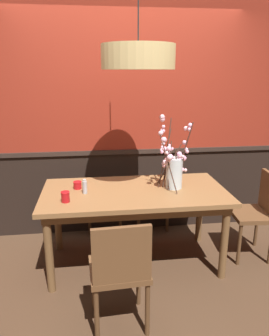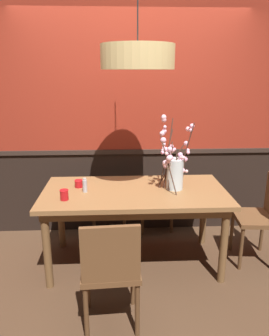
{
  "view_description": "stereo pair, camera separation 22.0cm",
  "coord_description": "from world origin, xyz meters",
  "px_view_note": "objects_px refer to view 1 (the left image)",
  "views": [
    {
      "loc": [
        -0.36,
        -2.86,
        1.87
      ],
      "look_at": [
        0.0,
        0.0,
        1.0
      ],
      "focal_mm": 34.56,
      "sensor_mm": 36.0,
      "label": 1
    },
    {
      "loc": [
        -0.14,
        -2.88,
        1.87
      ],
      "look_at": [
        0.0,
        0.0,
        1.0
      ],
      "focal_mm": 34.56,
      "sensor_mm": 36.0,
      "label": 2
    }
  ],
  "objects_px": {
    "chair_near_side_left": "(120,269)",
    "candle_holder_nearer_edge": "(65,197)",
    "dining_table": "(134,199)",
    "pendant_lamp": "(138,57)",
    "candle_holder_nearer_center": "(78,185)",
    "chair_far_side_left": "(104,185)",
    "chair_far_side_right": "(148,184)",
    "condiment_bottle": "(85,187)",
    "chair_head_east_end": "(258,209)",
    "vase_with_blossoms": "(173,167)"
  },
  "relations": [
    {
      "from": "condiment_bottle",
      "to": "chair_far_side_right",
      "type": "bearing_deg",
      "value": 49.54
    },
    {
      "from": "pendant_lamp",
      "to": "chair_far_side_right",
      "type": "bearing_deg",
      "value": 74.5
    },
    {
      "from": "chair_head_east_end",
      "to": "chair_far_side_left",
      "type": "bearing_deg",
      "value": 149.58
    },
    {
      "from": "chair_near_side_left",
      "to": "chair_head_east_end",
      "type": "bearing_deg",
      "value": 29.94
    },
    {
      "from": "chair_far_side_left",
      "to": "candle_holder_nearer_edge",
      "type": "relative_size",
      "value": 10.19
    },
    {
      "from": "chair_far_side_left",
      "to": "condiment_bottle",
      "type": "relative_size",
      "value": 7.04
    },
    {
      "from": "chair_near_side_left",
      "to": "condiment_bottle",
      "type": "distance_m",
      "value": 0.94
    },
    {
      "from": "chair_far_side_left",
      "to": "dining_table",
      "type": "bearing_deg",
      "value": -73.31
    },
    {
      "from": "vase_with_blossoms",
      "to": "pendant_lamp",
      "type": "height_order",
      "value": "pendant_lamp"
    },
    {
      "from": "dining_table",
      "to": "candle_holder_nearer_edge",
      "type": "height_order",
      "value": "candle_holder_nearer_edge"
    },
    {
      "from": "vase_with_blossoms",
      "to": "condiment_bottle",
      "type": "bearing_deg",
      "value": -176.19
    },
    {
      "from": "dining_table",
      "to": "pendant_lamp",
      "type": "bearing_deg",
      "value": -71.05
    },
    {
      "from": "chair_near_side_left",
      "to": "candle_holder_nearer_center",
      "type": "distance_m",
      "value": 1.07
    },
    {
      "from": "candle_holder_nearer_edge",
      "to": "pendant_lamp",
      "type": "xyz_separation_m",
      "value": [
        0.65,
        0.14,
        1.15
      ]
    },
    {
      "from": "dining_table",
      "to": "condiment_bottle",
      "type": "distance_m",
      "value": 0.49
    },
    {
      "from": "chair_head_east_end",
      "to": "candle_holder_nearer_edge",
      "type": "xyz_separation_m",
      "value": [
        -1.89,
        -0.2,
        0.31
      ]
    },
    {
      "from": "chair_far_side_left",
      "to": "chair_far_side_right",
      "type": "relative_size",
      "value": 1.0
    },
    {
      "from": "condiment_bottle",
      "to": "pendant_lamp",
      "type": "distance_m",
      "value": 1.24
    },
    {
      "from": "chair_near_side_left",
      "to": "candle_holder_nearer_edge",
      "type": "relative_size",
      "value": 9.47
    },
    {
      "from": "chair_head_east_end",
      "to": "vase_with_blossoms",
      "type": "relative_size",
      "value": 1.28
    },
    {
      "from": "dining_table",
      "to": "chair_far_side_right",
      "type": "height_order",
      "value": "chair_far_side_right"
    },
    {
      "from": "chair_far_side_right",
      "to": "candle_holder_nearer_edge",
      "type": "xyz_separation_m",
      "value": [
        -0.9,
        -1.06,
        0.29
      ]
    },
    {
      "from": "chair_far_side_left",
      "to": "chair_far_side_right",
      "type": "distance_m",
      "value": 0.54
    },
    {
      "from": "dining_table",
      "to": "condiment_bottle",
      "type": "bearing_deg",
      "value": -177.33
    },
    {
      "from": "chair_far_side_right",
      "to": "candle_holder_nearer_center",
      "type": "distance_m",
      "value": 1.13
    },
    {
      "from": "vase_with_blossoms",
      "to": "pendant_lamp",
      "type": "bearing_deg",
      "value": -164.32
    },
    {
      "from": "candle_holder_nearer_center",
      "to": "chair_near_side_left",
      "type": "bearing_deg",
      "value": -71.63
    },
    {
      "from": "chair_far_side_left",
      "to": "chair_near_side_left",
      "type": "height_order",
      "value": "chair_far_side_left"
    },
    {
      "from": "chair_head_east_end",
      "to": "candle_holder_nearer_edge",
      "type": "relative_size",
      "value": 9.41
    },
    {
      "from": "chair_near_side_left",
      "to": "candle_holder_nearer_edge",
      "type": "distance_m",
      "value": 0.84
    },
    {
      "from": "chair_far_side_left",
      "to": "chair_head_east_end",
      "type": "bearing_deg",
      "value": -30.42
    },
    {
      "from": "chair_far_side_left",
      "to": "pendant_lamp",
      "type": "relative_size",
      "value": 0.96
    },
    {
      "from": "chair_head_east_end",
      "to": "chair_near_side_left",
      "type": "distance_m",
      "value": 1.71
    },
    {
      "from": "chair_head_east_end",
      "to": "pendant_lamp",
      "type": "relative_size",
      "value": 0.88
    },
    {
      "from": "chair_near_side_left",
      "to": "chair_far_side_left",
      "type": "bearing_deg",
      "value": 91.65
    },
    {
      "from": "chair_head_east_end",
      "to": "candle_holder_nearer_center",
      "type": "height_order",
      "value": "chair_head_east_end"
    },
    {
      "from": "dining_table",
      "to": "candle_holder_nearer_center",
      "type": "distance_m",
      "value": 0.56
    },
    {
      "from": "chair_near_side_left",
      "to": "dining_table",
      "type": "bearing_deg",
      "value": 76.07
    },
    {
      "from": "dining_table",
      "to": "condiment_bottle",
      "type": "relative_size",
      "value": 12.7
    },
    {
      "from": "chair_near_side_left",
      "to": "candle_holder_nearer_edge",
      "type": "bearing_deg",
      "value": 122.24
    },
    {
      "from": "chair_far_side_right",
      "to": "candle_holder_nearer_edge",
      "type": "relative_size",
      "value": 10.22
    },
    {
      "from": "dining_table",
      "to": "vase_with_blossoms",
      "type": "distance_m",
      "value": 0.48
    },
    {
      "from": "dining_table",
      "to": "chair_head_east_end",
      "type": "height_order",
      "value": "chair_head_east_end"
    },
    {
      "from": "dining_table",
      "to": "chair_far_side_left",
      "type": "xyz_separation_m",
      "value": [
        -0.27,
        0.88,
        -0.16
      ]
    },
    {
      "from": "candle_holder_nearer_edge",
      "to": "condiment_bottle",
      "type": "distance_m",
      "value": 0.25
    },
    {
      "from": "candle_holder_nearer_edge",
      "to": "condiment_bottle",
      "type": "height_order",
      "value": "condiment_bottle"
    },
    {
      "from": "chair_head_east_end",
      "to": "vase_with_blossoms",
      "type": "distance_m",
      "value": 1.01
    },
    {
      "from": "pendant_lamp",
      "to": "vase_with_blossoms",
      "type": "bearing_deg",
      "value": 15.68
    },
    {
      "from": "chair_head_east_end",
      "to": "vase_with_blossoms",
      "type": "xyz_separation_m",
      "value": [
        -0.89,
        0.05,
        0.47
      ]
    },
    {
      "from": "candle_holder_nearer_center",
      "to": "pendant_lamp",
      "type": "height_order",
      "value": "pendant_lamp"
    }
  ]
}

